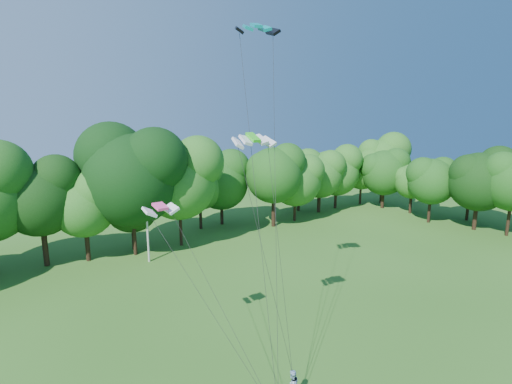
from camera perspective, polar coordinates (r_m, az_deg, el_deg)
utility_pole at (r=44.06m, az=-15.31°, el=-4.17°), size 1.73×0.22×8.66m
kite_teal at (r=27.40m, az=0.05°, el=22.70°), size 3.03×2.21×0.53m
kite_green at (r=23.00m, az=-0.42°, el=7.82°), size 2.58×1.46×0.54m
kite_pink at (r=24.26m, az=-13.53°, el=-2.01°), size 2.04×0.99×0.33m
tree_back_center at (r=45.54m, az=-17.55°, el=3.68°), size 11.29×11.29×16.42m
tree_back_east at (r=64.60m, az=6.17°, el=2.58°), size 6.68×6.68×9.71m
tree_flank_east at (r=66.35m, az=28.33°, el=1.38°), size 6.54×6.54×9.51m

